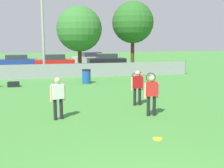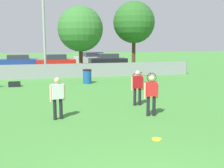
# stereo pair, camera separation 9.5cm
# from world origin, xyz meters

# --- Properties ---
(fence_backline) EXTENTS (19.94, 0.07, 1.21)m
(fence_backline) POSITION_xyz_m (0.00, 18.00, 0.55)
(fence_backline) COLOR gray
(fence_backline) RESTS_ON ground_plane
(light_pole) EXTENTS (0.90, 0.36, 9.85)m
(light_pole) POSITION_xyz_m (-1.92, 18.92, 5.71)
(light_pole) COLOR #9E9EA3
(light_pole) RESTS_ON ground_plane
(tree_near_pole) EXTENTS (3.75, 3.75, 5.71)m
(tree_near_pole) POSITION_xyz_m (1.01, 19.54, 3.82)
(tree_near_pole) COLOR #4C331E
(tree_near_pole) RESTS_ON ground_plane
(tree_far_right) EXTENTS (3.63, 3.63, 6.27)m
(tree_far_right) POSITION_xyz_m (5.74, 19.91, 4.43)
(tree_far_right) COLOR #4C331E
(tree_far_right) RESTS_ON ground_plane
(player_thrower_red) EXTENTS (0.60, 0.25, 1.61)m
(player_thrower_red) POSITION_xyz_m (2.27, 7.91, 0.93)
(player_thrower_red) COLOR black
(player_thrower_red) RESTS_ON ground_plane
(player_receiver_white) EXTENTS (0.57, 0.35, 1.61)m
(player_receiver_white) POSITION_xyz_m (-1.35, 6.39, 0.93)
(player_receiver_white) COLOR black
(player_receiver_white) RESTS_ON ground_plane
(player_defender_red) EXTENTS (0.60, 0.24, 1.61)m
(player_defender_red) POSITION_xyz_m (2.25, 6.08, 0.93)
(player_defender_red) COLOR black
(player_defender_red) RESTS_ON ground_plane
(frisbee_disc) EXTENTS (0.30, 0.30, 0.03)m
(frisbee_disc) POSITION_xyz_m (1.49, 3.53, 0.01)
(frisbee_disc) COLOR yellow
(frisbee_disc) RESTS_ON ground_plane
(bicycle_sideline) EXTENTS (1.66, 0.55, 0.72)m
(bicycle_sideline) POSITION_xyz_m (4.86, 14.42, 0.35)
(bicycle_sideline) COLOR black
(bicycle_sideline) RESTS_ON ground_plane
(trash_bin) EXTENTS (0.60, 0.60, 0.97)m
(trash_bin) POSITION_xyz_m (0.88, 14.75, 0.49)
(trash_bin) COLOR #194C99
(trash_bin) RESTS_ON ground_plane
(gear_bag_sideline) EXTENTS (0.70, 0.39, 0.34)m
(gear_bag_sideline) POSITION_xyz_m (-3.83, 14.51, 0.16)
(gear_bag_sideline) COLOR black
(gear_bag_sideline) RESTS_ON ground_plane
(parked_car_blue) EXTENTS (4.46, 1.93, 1.32)m
(parked_car_blue) POSITION_xyz_m (-4.91, 28.22, 0.65)
(parked_car_blue) COLOR black
(parked_car_blue) RESTS_ON ground_plane
(parked_car_red) EXTENTS (4.09, 2.01, 1.45)m
(parked_car_red) POSITION_xyz_m (-0.93, 25.80, 0.69)
(parked_car_red) COLOR black
(parked_car_red) RESTS_ON ground_plane
(parked_car_silver) EXTENTS (4.52, 2.66, 1.45)m
(parked_car_silver) POSITION_xyz_m (3.55, 29.74, 0.71)
(parked_car_silver) COLOR black
(parked_car_silver) RESTS_ON ground_plane
(parked_car_dark) EXTENTS (4.19, 1.91, 1.42)m
(parked_car_dark) POSITION_xyz_m (4.77, 26.43, 0.69)
(parked_car_dark) COLOR black
(parked_car_dark) RESTS_ON ground_plane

